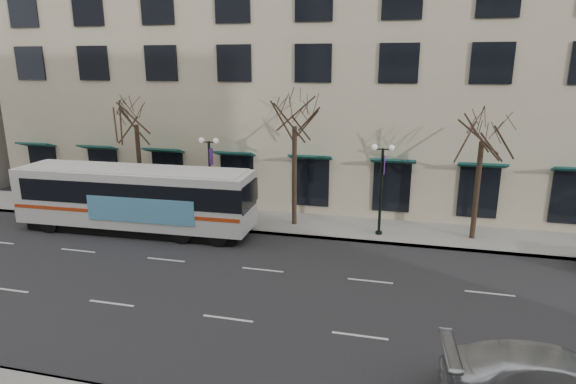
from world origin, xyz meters
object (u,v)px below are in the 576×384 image
(tree_far_left, at_px, (135,109))
(tree_far_right, at_px, (484,123))
(silver_car, at_px, (554,382))
(tree_far_mid, at_px, (295,109))
(city_bus, at_px, (136,197))
(lamp_post_right, at_px, (381,186))
(lamp_post_left, at_px, (210,176))

(tree_far_left, bearing_deg, tree_far_right, 0.00)
(tree_far_right, height_order, silver_car, tree_far_right)
(tree_far_mid, height_order, tree_far_right, tree_far_mid)
(city_bus, bearing_deg, tree_far_mid, 17.78)
(lamp_post_right, bearing_deg, city_bus, -169.96)
(tree_far_right, height_order, city_bus, tree_far_right)
(silver_car, bearing_deg, lamp_post_right, 19.02)
(tree_far_mid, bearing_deg, tree_far_right, -0.00)
(lamp_post_right, bearing_deg, tree_far_mid, 173.17)
(tree_far_right, distance_m, city_bus, 19.30)
(tree_far_mid, relative_size, city_bus, 0.62)
(tree_far_left, bearing_deg, lamp_post_right, -2.29)
(tree_far_mid, distance_m, tree_far_right, 10.01)
(tree_far_right, xyz_separation_m, lamp_post_right, (-4.99, -0.60, -3.48))
(lamp_post_right, bearing_deg, lamp_post_left, 180.00)
(tree_far_left, height_order, city_bus, tree_far_left)
(tree_far_mid, relative_size, lamp_post_left, 1.64)
(tree_far_mid, relative_size, silver_car, 1.41)
(city_bus, bearing_deg, silver_car, -30.57)
(tree_far_left, relative_size, lamp_post_left, 1.60)
(tree_far_mid, distance_m, silver_car, 18.24)
(tree_far_left, height_order, lamp_post_right, tree_far_left)
(silver_car, bearing_deg, tree_far_mid, 33.73)
(lamp_post_right, height_order, city_bus, lamp_post_right)
(tree_far_mid, bearing_deg, tree_far_left, -180.00)
(lamp_post_right, xyz_separation_m, city_bus, (-13.56, -2.40, -0.92))
(tree_far_right, relative_size, city_bus, 0.59)
(tree_far_right, xyz_separation_m, city_bus, (-18.56, -3.00, -4.40))
(tree_far_right, bearing_deg, city_bus, -170.81)
(lamp_post_right, relative_size, city_bus, 0.38)
(lamp_post_left, bearing_deg, lamp_post_right, 0.00)
(lamp_post_right, height_order, silver_car, lamp_post_right)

